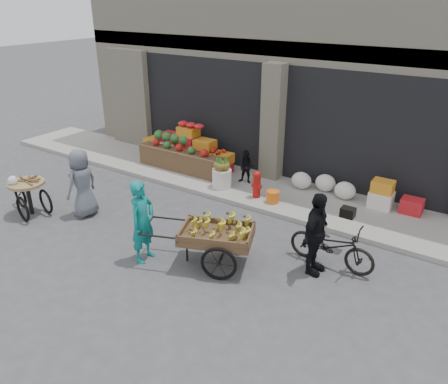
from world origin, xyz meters
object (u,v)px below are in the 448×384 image
Objects in this scene: orange_bucket at (273,197)px; vendor_woman at (143,222)px; vendor_grey at (82,183)px; seated_person at (246,167)px; fire_hydrant at (257,183)px; cyclist at (316,234)px; pineapple_bin at (222,178)px; tricycle_cart at (28,192)px; bicycle at (332,245)px; banana_cart at (214,233)px.

vendor_woman is at bearing -106.13° from orange_bucket.
seated_person is at bearing 146.06° from vendor_grey.
cyclist is at bearing -41.16° from fire_hydrant.
cyclist is at bearing -31.74° from pineapple_bin.
seated_person is at bearing -2.57° from vendor_woman.
tricycle_cart is at bearing -139.40° from seated_person.
tricycle_cart is (-4.72, -3.59, 0.30)m from orange_bucket.
cyclist is (5.53, 0.79, -0.00)m from vendor_grey.
bicycle is at bearing 25.67° from tricycle_cart.
seated_person is 0.64× the size of tricycle_cart.
vendor_woman is (0.58, -3.64, 0.48)m from pineapple_bin.
vendor_grey is 5.86m from bicycle.
orange_bucket is at bearing -40.26° from seated_person.
banana_cart reaches higher than fire_hydrant.
cyclist is at bearing -69.32° from vendor_woman.
cyclist reaches higher than seated_person.
fire_hydrant is 3.29m from cyclist.
fire_hydrant is 0.43× the size of cyclist.
tricycle_cart is at bearing 166.21° from banana_cart.
fire_hydrant is 0.28× the size of banana_cart.
pineapple_bin is 1.61m from orange_bucket.
orange_bucket is 0.13× the size of banana_cart.
vendor_grey is (1.16, 0.69, 0.26)m from tricycle_cart.
fire_hydrant is at bearing -52.88° from seated_person.
seated_person is (-0.70, 0.65, 0.08)m from fire_hydrant.
orange_bucket is (1.60, -0.10, -0.10)m from pineapple_bin.
seated_person reaches higher than banana_cart.
banana_cart is at bearing -75.96° from fire_hydrant.
vendor_grey reaches higher than tricycle_cart.
pineapple_bin is 0.73× the size of fire_hydrant.
banana_cart is 1.52× the size of cyclist.
pineapple_bin is 0.32× the size of cyclist.
vendor_grey is at bearing 41.21° from tricycle_cart.
tricycle_cart is at bearing -139.25° from fire_hydrant.
orange_bucket is at bearing 44.08° from cyclist.
tricycle_cart is (-4.22, -3.64, 0.06)m from fire_hydrant.
orange_bucket is 2.98m from banana_cart.
seated_person is 3.92m from banana_cart.
fire_hydrant is at bearing -13.25° from vendor_woman.
pineapple_bin is 1.11m from fire_hydrant.
orange_bucket is 0.19× the size of vendor_woman.
cyclist is (1.97, -2.11, 0.56)m from orange_bucket.
pineapple_bin is at bearing 60.15° from tricycle_cart.
tricycle_cart is (-3.12, -3.69, 0.20)m from pineapple_bin.
banana_cart is (0.75, -2.99, 0.21)m from fire_hydrant.
fire_hydrant is at bearing -2.60° from pineapple_bin.
tricycle_cart is 0.85× the size of bicycle.
vendor_woman reaches higher than seated_person.
cyclist is at bearing -51.54° from seated_person.
cyclist is (2.47, -2.16, 0.32)m from fire_hydrant.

